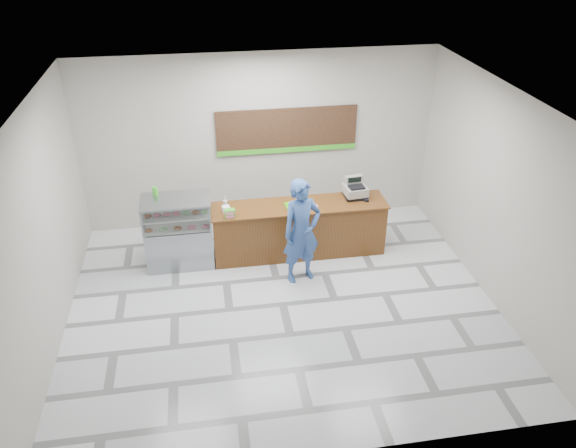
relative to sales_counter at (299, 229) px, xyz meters
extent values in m
plane|color=silver|center=(-0.55, -1.55, -0.52)|extent=(7.00, 7.00, 0.00)
plane|color=#B2ADA4|center=(-0.55, 1.45, 1.23)|extent=(7.00, 0.00, 7.00)
plane|color=silver|center=(-0.55, -1.55, 2.98)|extent=(7.00, 7.00, 0.00)
cube|color=brown|center=(0.00, 0.00, -0.02)|extent=(3.20, 0.70, 1.00)
cube|color=brown|center=(0.00, 0.00, 0.50)|extent=(3.26, 0.76, 0.03)
cube|color=gray|center=(-2.22, 0.00, -0.12)|extent=(1.20, 0.70, 0.80)
cube|color=white|center=(-2.22, 0.00, 0.53)|extent=(1.20, 0.70, 0.50)
cube|color=gray|center=(-2.22, 0.00, 0.80)|extent=(1.22, 0.72, 0.03)
cube|color=silver|center=(-2.22, 0.00, 0.30)|extent=(1.14, 0.64, 0.02)
cube|color=silver|center=(-2.22, 0.00, 0.54)|extent=(1.14, 0.64, 0.02)
torus|color=#B35E2C|center=(-2.72, -0.10, 0.34)|extent=(0.15, 0.15, 0.05)
torus|color=#8AD77D|center=(-2.47, -0.10, 0.34)|extent=(0.15, 0.15, 0.05)
torus|color=#B35E2C|center=(-2.22, -0.10, 0.34)|extent=(0.15, 0.15, 0.05)
torus|color=pink|center=(-1.97, -0.10, 0.34)|extent=(0.15, 0.15, 0.05)
torus|color=pink|center=(-1.72, -0.10, 0.34)|extent=(0.15, 0.15, 0.05)
torus|color=#B35E2C|center=(-2.72, 0.05, 0.58)|extent=(0.15, 0.15, 0.05)
torus|color=pink|center=(-2.55, 0.05, 0.58)|extent=(0.15, 0.15, 0.05)
torus|color=pink|center=(-2.39, 0.05, 0.58)|extent=(0.15, 0.15, 0.05)
torus|color=pink|center=(-2.22, 0.05, 0.58)|extent=(0.15, 0.15, 0.05)
torus|color=#8AD77D|center=(-2.05, 0.05, 0.58)|extent=(0.15, 0.15, 0.05)
torus|color=#B35E2C|center=(-1.89, 0.05, 0.58)|extent=(0.15, 0.15, 0.05)
torus|color=#8AD77D|center=(-1.72, 0.05, 0.58)|extent=(0.15, 0.15, 0.05)
cube|color=black|center=(0.00, 1.41, 1.43)|extent=(2.80, 0.05, 0.90)
cube|color=green|center=(0.00, 1.38, 1.03)|extent=(2.80, 0.02, 0.10)
cube|color=black|center=(1.09, 0.16, 0.54)|extent=(0.40, 0.40, 0.06)
cube|color=gray|center=(1.09, 0.16, 0.65)|extent=(0.44, 0.46, 0.16)
cube|color=black|center=(1.09, 0.08, 0.75)|extent=(0.30, 0.23, 0.04)
cube|color=gray|center=(1.09, 0.28, 0.81)|extent=(0.35, 0.13, 0.16)
cube|color=black|center=(1.09, 0.22, 0.83)|extent=(0.26, 0.04, 0.10)
cube|color=black|center=(1.27, -0.02, 0.53)|extent=(0.11, 0.18, 0.04)
cube|color=#34C304|center=(-0.09, 0.00, 0.52)|extent=(0.36, 0.27, 0.02)
cube|color=white|center=(-0.07, 0.00, 0.53)|extent=(0.26, 0.19, 0.00)
cube|color=white|center=(-1.34, -0.05, 0.57)|extent=(0.15, 0.15, 0.11)
cylinder|color=silver|center=(-1.34, 0.18, 0.57)|extent=(0.07, 0.07, 0.11)
cube|color=green|center=(-1.29, -0.27, 0.59)|extent=(0.18, 0.12, 0.16)
cylinder|color=pink|center=(0.26, -0.08, 0.52)|extent=(0.16, 0.16, 0.00)
cylinder|color=green|center=(-2.57, 0.25, 0.89)|extent=(0.09, 0.09, 0.14)
cylinder|color=green|center=(-2.55, 0.23, 0.88)|extent=(0.08, 0.08, 0.13)
imported|color=#325394|center=(-0.11, -0.83, 0.44)|extent=(0.80, 0.64, 1.92)
camera|label=1|loc=(-1.66, -8.94, 5.36)|focal=35.00mm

